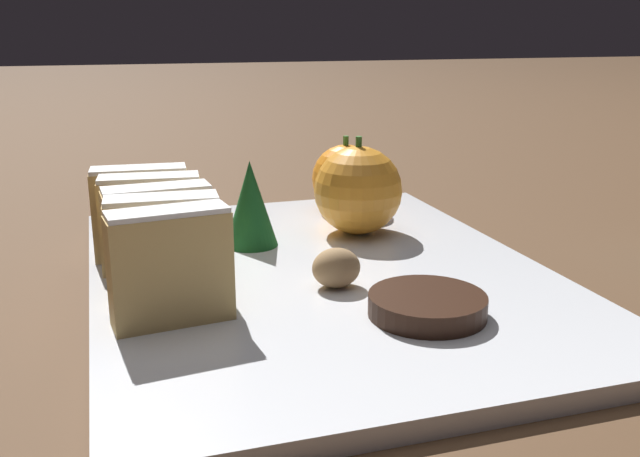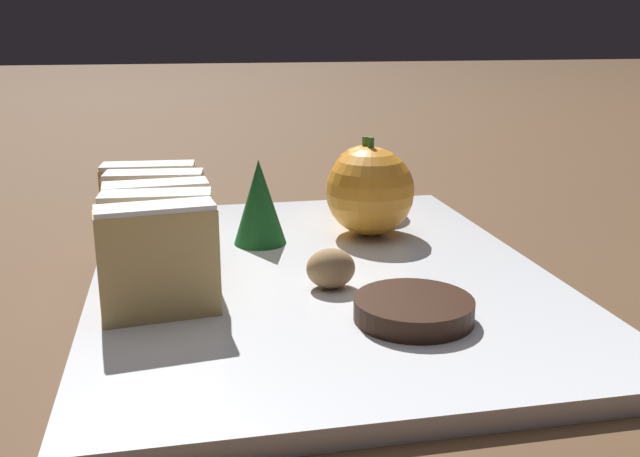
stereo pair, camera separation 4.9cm
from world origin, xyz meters
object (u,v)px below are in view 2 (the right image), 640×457
at_px(orange_far, 370,191).
at_px(walnut, 338,268).
at_px(chocolate_cookie, 414,309).
at_px(orange_near, 364,179).

relative_size(orange_far, walnut, 2.49).
distance_m(orange_far, chocolate_cookie, 0.18).
bearing_deg(chocolate_cookie, walnut, 116.73).
xyz_separation_m(orange_far, chocolate_cookie, (-0.02, -0.18, -0.03)).
bearing_deg(orange_near, orange_far, -101.39).
xyz_separation_m(orange_near, chocolate_cookie, (-0.04, -0.25, -0.02)).
relative_size(orange_near, walnut, 2.16).
relative_size(orange_near, chocolate_cookie, 0.99).
relative_size(orange_far, chocolate_cookie, 1.14).
bearing_deg(walnut, orange_near, 70.27).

